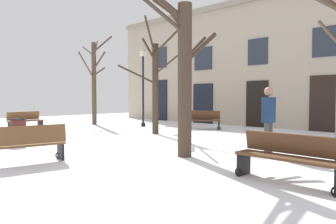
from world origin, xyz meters
name	(u,v)px	position (x,y,z in m)	size (l,w,h in m)	color
ground_plane	(136,142)	(0.00, 0.00, 0.00)	(32.48, 32.48, 0.00)	white
building_facade	(256,60)	(0.01, 8.08, 3.41)	(20.30, 0.60, 6.75)	tan
tree_near_facade	(155,83)	(-1.26, 2.13, 2.12)	(3.07, 1.68, 4.58)	#382B1E
tree_right_of_center	(94,79)	(-7.08, 3.01, 2.53)	(2.28, 2.17, 4.96)	#4C3D2D
tree_foreground	(184,70)	(2.84, -0.78, 2.21)	(1.21, 2.74, 4.20)	#423326
streetlamp	(143,79)	(-4.16, 4.03, 2.47)	(0.30, 0.30, 4.05)	black
litter_bin	(19,131)	(-2.32, -2.94, 0.42)	(0.49, 0.49, 0.83)	#4C1E19
bench_by_litter_bin	(288,157)	(5.88, -1.45, 0.46)	(1.93, 0.56, 0.87)	#51331E
bench_back_to_back_left	(200,120)	(-1.18, 5.01, 0.45)	(1.80, 1.54, 0.88)	#51331E
bench_far_corner	(25,121)	(-6.62, -1.00, 0.45)	(0.68, 1.63, 0.87)	brown
bench_near_lamp	(29,144)	(0.90, -3.93, 0.45)	(0.69, 1.66, 0.89)	brown
person_crossing_plaza	(268,117)	(4.35, 0.85, 1.00)	(0.24, 0.38, 1.79)	#403D3A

